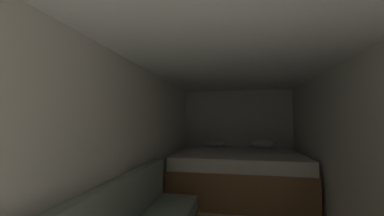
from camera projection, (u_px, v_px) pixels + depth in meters
name	position (u px, v px, depth m)	size (l,w,h in m)	color
wall_back	(237.00, 136.00, 5.31)	(2.53, 0.05, 2.11)	silver
wall_left	(134.00, 151.00, 2.79)	(0.05, 5.57, 2.11)	silver
wall_right	(364.00, 157.00, 2.32)	(0.05, 5.57, 2.11)	silver
ceiling_slab	(237.00, 58.00, 2.61)	(2.53, 5.57, 0.05)	white
bed	(238.00, 174.00, 4.34)	(2.31, 1.78, 0.99)	olive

